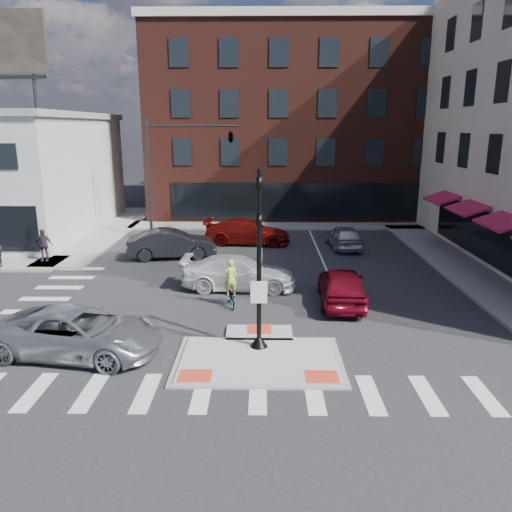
{
  "coord_description": "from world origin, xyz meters",
  "views": [
    {
      "loc": [
        0.14,
        -15.25,
        7.38
      ],
      "look_at": [
        -0.17,
        5.39,
        2.0
      ],
      "focal_mm": 35.0,
      "sensor_mm": 36.0,
      "label": 1
    }
  ],
  "objects_px": {
    "bg_car_dark": "(172,244)",
    "silver_suv": "(78,332)",
    "red_sedan": "(342,286)",
    "bg_car_silver": "(344,237)",
    "white_pickup": "(239,273)",
    "cyclist": "(230,290)",
    "pedestrian_b": "(43,245)",
    "bg_car_red": "(247,232)"
  },
  "relations": [
    {
      "from": "bg_car_silver",
      "to": "pedestrian_b",
      "type": "relative_size",
      "value": 2.38
    },
    {
      "from": "silver_suv",
      "to": "cyclist",
      "type": "relative_size",
      "value": 2.76
    },
    {
      "from": "red_sedan",
      "to": "cyclist",
      "type": "relative_size",
      "value": 2.29
    },
    {
      "from": "pedestrian_b",
      "to": "bg_car_red",
      "type": "bearing_deg",
      "value": 20.86
    },
    {
      "from": "bg_car_silver",
      "to": "bg_car_red",
      "type": "xyz_separation_m",
      "value": [
        -6.05,
        1.08,
        0.07
      ]
    },
    {
      "from": "bg_car_red",
      "to": "bg_car_silver",
      "type": "bearing_deg",
      "value": -94.87
    },
    {
      "from": "silver_suv",
      "to": "bg_car_silver",
      "type": "bearing_deg",
      "value": -27.18
    },
    {
      "from": "white_pickup",
      "to": "bg_car_dark",
      "type": "relative_size",
      "value": 1.05
    },
    {
      "from": "silver_suv",
      "to": "bg_car_dark",
      "type": "relative_size",
      "value": 1.12
    },
    {
      "from": "white_pickup",
      "to": "silver_suv",
      "type": "bearing_deg",
      "value": 146.72
    },
    {
      "from": "white_pickup",
      "to": "bg_car_silver",
      "type": "bearing_deg",
      "value": -34.97
    },
    {
      "from": "bg_car_red",
      "to": "pedestrian_b",
      "type": "bearing_deg",
      "value": 119.27
    },
    {
      "from": "silver_suv",
      "to": "white_pickup",
      "type": "distance_m",
      "value": 8.62
    },
    {
      "from": "white_pickup",
      "to": "cyclist",
      "type": "bearing_deg",
      "value": 176.25
    },
    {
      "from": "silver_suv",
      "to": "red_sedan",
      "type": "height_order",
      "value": "red_sedan"
    },
    {
      "from": "bg_car_silver",
      "to": "pedestrian_b",
      "type": "height_order",
      "value": "pedestrian_b"
    },
    {
      "from": "bg_car_dark",
      "to": "bg_car_red",
      "type": "relative_size",
      "value": 0.92
    },
    {
      "from": "bg_car_silver",
      "to": "red_sedan",
      "type": "bearing_deg",
      "value": 76.03
    },
    {
      "from": "red_sedan",
      "to": "pedestrian_b",
      "type": "xyz_separation_m",
      "value": [
        -15.5,
        6.21,
        0.25
      ]
    },
    {
      "from": "bg_car_dark",
      "to": "cyclist",
      "type": "distance_m",
      "value": 8.85
    },
    {
      "from": "silver_suv",
      "to": "bg_car_red",
      "type": "bearing_deg",
      "value": -8.29
    },
    {
      "from": "bg_car_dark",
      "to": "cyclist",
      "type": "xyz_separation_m",
      "value": [
        3.9,
        -7.94,
        -0.14
      ]
    },
    {
      "from": "red_sedan",
      "to": "bg_car_silver",
      "type": "bearing_deg",
      "value": -96.22
    },
    {
      "from": "red_sedan",
      "to": "bg_car_dark",
      "type": "xyz_separation_m",
      "value": [
        -8.63,
        7.54,
        0.03
      ]
    },
    {
      "from": "bg_car_dark",
      "to": "pedestrian_b",
      "type": "distance_m",
      "value": 7.0
    },
    {
      "from": "red_sedan",
      "to": "bg_car_red",
      "type": "relative_size",
      "value": 0.85
    },
    {
      "from": "red_sedan",
      "to": "bg_car_red",
      "type": "bearing_deg",
      "value": -65.39
    },
    {
      "from": "white_pickup",
      "to": "bg_car_dark",
      "type": "bearing_deg",
      "value": 38.49
    },
    {
      "from": "bg_car_silver",
      "to": "white_pickup",
      "type": "bearing_deg",
      "value": 48.29
    },
    {
      "from": "cyclist",
      "to": "bg_car_dark",
      "type": "bearing_deg",
      "value": -75.71
    },
    {
      "from": "silver_suv",
      "to": "pedestrian_b",
      "type": "xyz_separation_m",
      "value": [
        -6.01,
        11.31,
        0.26
      ]
    },
    {
      "from": "bg_car_dark",
      "to": "pedestrian_b",
      "type": "xyz_separation_m",
      "value": [
        -6.87,
        -1.33,
        0.21
      ]
    },
    {
      "from": "white_pickup",
      "to": "cyclist",
      "type": "relative_size",
      "value": 2.6
    },
    {
      "from": "red_sedan",
      "to": "cyclist",
      "type": "bearing_deg",
      "value": 7.9
    },
    {
      "from": "silver_suv",
      "to": "bg_car_dark",
      "type": "bearing_deg",
      "value": 5.22
    },
    {
      "from": "bg_car_dark",
      "to": "silver_suv",
      "type": "bearing_deg",
      "value": 166.04
    },
    {
      "from": "red_sedan",
      "to": "bg_car_silver",
      "type": "distance_m",
      "value": 10.22
    },
    {
      "from": "red_sedan",
      "to": "bg_car_red",
      "type": "distance_m",
      "value": 12.0
    },
    {
      "from": "red_sedan",
      "to": "bg_car_dark",
      "type": "height_order",
      "value": "bg_car_dark"
    },
    {
      "from": "silver_suv",
      "to": "red_sedan",
      "type": "distance_m",
      "value": 10.77
    },
    {
      "from": "bg_car_silver",
      "to": "cyclist",
      "type": "height_order",
      "value": "cyclist"
    },
    {
      "from": "pedestrian_b",
      "to": "cyclist",
      "type": "bearing_deg",
      "value": -34.73
    }
  ]
}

